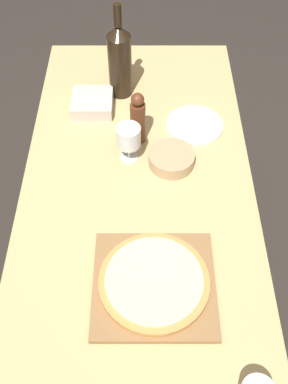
% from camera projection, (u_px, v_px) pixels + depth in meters
% --- Properties ---
extents(ground_plane, '(12.00, 12.00, 0.00)m').
position_uv_depth(ground_plane, '(139.00, 294.00, 2.09)').
color(ground_plane, '#2D2823').
extents(dining_table, '(0.77, 1.65, 0.77)m').
position_uv_depth(dining_table, '(137.00, 208.00, 1.56)').
color(dining_table, tan).
rests_on(dining_table, ground_plane).
extents(cutting_board, '(0.34, 0.33, 0.02)m').
position_uv_depth(cutting_board, '(153.00, 284.00, 1.26)').
color(cutting_board, olive).
rests_on(cutting_board, dining_table).
extents(pizza, '(0.31, 0.31, 0.02)m').
position_uv_depth(pizza, '(154.00, 281.00, 1.24)').
color(pizza, '#C68947').
rests_on(pizza, cutting_board).
extents(wine_bottle, '(0.09, 0.09, 0.37)m').
position_uv_depth(wine_bottle, '(119.00, 60.00, 1.68)').
color(wine_bottle, black).
rests_on(wine_bottle, dining_table).
extents(pepper_mill, '(0.05, 0.05, 0.21)m').
position_uv_depth(pepper_mill, '(136.00, 119.00, 1.55)').
color(pepper_mill, '#5B2D19').
rests_on(pepper_mill, dining_table).
extents(wine_glass, '(0.08, 0.08, 0.14)m').
position_uv_depth(wine_glass, '(128.00, 137.00, 1.49)').
color(wine_glass, silver).
rests_on(wine_glass, dining_table).
extents(small_bowl, '(0.16, 0.16, 0.05)m').
position_uv_depth(small_bowl, '(171.00, 159.00, 1.54)').
color(small_bowl, tan).
rests_on(small_bowl, dining_table).
extents(dinner_plate, '(0.21, 0.21, 0.01)m').
position_uv_depth(dinner_plate, '(194.00, 125.00, 1.66)').
color(dinner_plate, white).
rests_on(dinner_plate, dining_table).
extents(food_container, '(0.15, 0.15, 0.05)m').
position_uv_depth(food_container, '(92.00, 103.00, 1.71)').
color(food_container, '#BCB7AD').
rests_on(food_container, dining_table).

